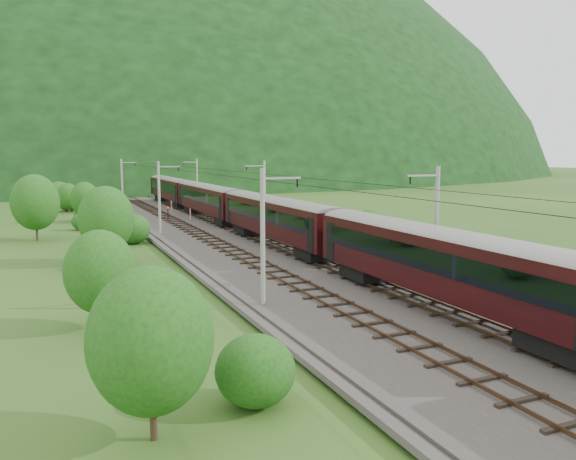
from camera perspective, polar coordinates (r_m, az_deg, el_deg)
name	(u,v)px	position (r m, az deg, el deg)	size (l,w,h in m)	color
ground	(354,298)	(36.10, 6.76, -6.91)	(600.00, 600.00, 0.00)	#244916
railbed	(291,267)	(44.76, 0.32, -3.78)	(14.00, 220.00, 0.30)	#38332D
track_left	(263,267)	(43.83, -2.56, -3.75)	(2.40, 220.00, 0.27)	brown
track_right	(318,262)	(45.72, 3.08, -3.27)	(2.40, 220.00, 0.27)	brown
catenary_left	(160,196)	(63.38, -12.89, 3.40)	(2.54, 192.28, 8.00)	gray
catenary_right	(264,193)	(66.70, -2.48, 3.79)	(2.54, 192.28, 8.00)	gray
overhead_wires	(291,180)	(43.90, 0.32, 5.14)	(4.83, 198.00, 0.03)	black
mountain_main	(84,173)	(290.83, -20.01, 5.50)	(504.00, 360.00, 244.00)	black
train	(279,212)	(52.68, -0.91, 1.87)	(3.15, 175.78, 5.48)	black
hazard_post_near	(190,214)	(75.79, -9.89, 1.58)	(0.17, 0.17, 1.60)	red
hazard_post_far	(171,206)	(88.75, -11.75, 2.43)	(0.17, 0.17, 1.61)	red
signal	(168,213)	(75.28, -12.10, 1.71)	(0.21, 0.21, 1.88)	black
vegetation_left	(98,237)	(45.50, -18.77, -0.71)	(13.21, 146.40, 7.00)	#154B14
vegetation_right	(385,236)	(54.04, 9.82, -0.64)	(7.12, 98.63, 2.98)	#154B14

